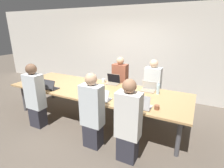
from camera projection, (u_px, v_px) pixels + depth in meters
name	position (u px, v px, depth m)	size (l,w,h in m)	color
ground_plane	(97.00, 118.00, 4.37)	(24.00, 24.00, 0.00)	brown
curtain_wall	(130.00, 51.00, 5.72)	(12.00, 0.06, 2.80)	beige
conference_table	(96.00, 91.00, 4.14)	(4.27, 1.39, 0.77)	tan
laptop_far_center	(113.00, 81.00, 4.49)	(0.35, 0.25, 0.25)	gray
person_far_center	(120.00, 83.00, 4.82)	(0.40, 0.24, 1.41)	#2D2D38
cup_far_center	(103.00, 80.00, 4.61)	(0.09, 0.09, 0.10)	white
laptop_near_midright	(102.00, 97.00, 3.48)	(0.35, 0.24, 0.23)	#B7B7BC
person_near_midright	(92.00, 113.00, 3.15)	(0.40, 0.24, 1.43)	#2D2D38
cup_near_midright	(90.00, 96.00, 3.59)	(0.08, 0.08, 0.10)	#232328
bottle_near_midright	(95.00, 90.00, 3.72)	(0.06, 0.06, 0.27)	green
laptop_near_right	(141.00, 105.00, 3.12)	(0.33, 0.27, 0.27)	#B7B7BC
person_near_right	(128.00, 123.00, 2.80)	(0.40, 0.24, 1.44)	#2D2D38
cup_near_right	(157.00, 107.00, 3.10)	(0.09, 0.09, 0.08)	brown
laptop_near_left	(50.00, 86.00, 4.09)	(0.36, 0.23, 0.23)	#333338
person_near_left	(35.00, 97.00, 3.82)	(0.40, 0.24, 1.45)	#2D2D38
laptop_far_right	(149.00, 88.00, 4.00)	(0.32, 0.24, 0.24)	gray
person_far_right	(152.00, 88.00, 4.42)	(0.40, 0.24, 1.42)	#2D2D38
bottle_far_right	(158.00, 89.00, 3.79)	(0.07, 0.07, 0.26)	#ADD1E0
stapler	(104.00, 93.00, 3.83)	(0.11, 0.15, 0.05)	black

